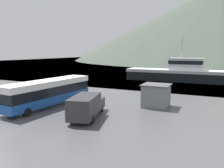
% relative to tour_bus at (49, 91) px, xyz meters
% --- Properties ---
extents(water_surface, '(240.00, 240.00, 0.00)m').
position_rel_tour_bus_xyz_m(water_surface, '(2.07, 133.80, -1.75)').
color(water_surface, slate).
rests_on(water_surface, ground).
extents(hill_backdrop, '(214.28, 214.28, 55.65)m').
position_rel_tour_bus_xyz_m(hill_backdrop, '(18.89, 165.98, 26.07)').
color(hill_backdrop, '#424C42').
rests_on(hill_backdrop, ground).
extents(tour_bus, '(3.48, 12.19, 3.09)m').
position_rel_tour_bus_xyz_m(tour_bus, '(0.00, 0.00, 0.00)').
color(tour_bus, '#194799').
rests_on(tour_bus, ground).
extents(delivery_van, '(3.66, 6.63, 2.27)m').
position_rel_tour_bus_xyz_m(delivery_van, '(6.39, -2.07, -0.54)').
color(delivery_van, '#2D2D33').
rests_on(delivery_van, ground).
extents(fishing_boat, '(21.08, 4.82, 9.56)m').
position_rel_tour_bus_xyz_m(fishing_boat, '(10.18, 28.83, 0.13)').
color(fishing_boat, black).
rests_on(fishing_boat, water_surface).
extents(storage_bin, '(1.49, 1.12, 1.03)m').
position_rel_tour_bus_xyz_m(storage_bin, '(-4.25, 3.72, -1.23)').
color(storage_bin, teal).
rests_on(storage_bin, ground).
extents(dock_kiosk, '(3.12, 3.03, 2.64)m').
position_rel_tour_bus_xyz_m(dock_kiosk, '(11.42, 5.02, -0.42)').
color(dock_kiosk, slate).
rests_on(dock_kiosk, ground).
extents(small_boat, '(5.21, 1.95, 0.84)m').
position_rel_tour_bus_xyz_m(small_boat, '(12.96, 35.54, -1.33)').
color(small_boat, '#19234C').
rests_on(small_boat, water_surface).
extents(mooring_bollard, '(0.38, 0.38, 0.87)m').
position_rel_tour_bus_xyz_m(mooring_bollard, '(7.72, 11.99, -1.28)').
color(mooring_bollard, '#4C4C51').
rests_on(mooring_bollard, ground).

